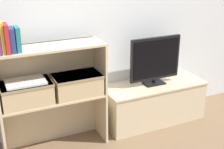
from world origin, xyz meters
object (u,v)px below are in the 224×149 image
book_mustard (2,38)px  tv (155,60)px  storage_basket_left (26,92)px  book_crimson (6,38)px  laptop (25,82)px  tv_stand (153,102)px  book_teal (18,39)px  book_navy (12,40)px  storage_basket_right (77,84)px

book_mustard → tv: bearing=4.2°
tv → storage_basket_left: 1.33m
book_crimson → storage_basket_left: (0.11, 0.04, -0.49)m
book_crimson → laptop: (0.11, 0.04, -0.40)m
tv_stand → book_teal: size_ratio=5.57×
book_mustard → book_navy: size_ratio=1.26×
tv_stand → book_navy: size_ratio=5.65×
tv → book_crimson: (-1.44, -0.11, 0.41)m
tv → book_mustard: bearing=-175.8°
book_teal → storage_basket_left: size_ratio=0.46×
book_navy → book_mustard: bearing=180.0°
tv_stand → tv: (-0.00, -0.00, 0.48)m
book_teal → storage_basket_right: (0.48, 0.04, -0.48)m
storage_basket_left → laptop: bearing=166.0°
book_crimson → laptop: size_ratio=0.70×
tv_stand → book_crimson: size_ratio=4.80×
book_mustard → tv_stand: bearing=4.3°
book_navy → book_teal: size_ratio=0.99×
book_teal → book_crimson: bearing=180.0°
book_mustard → storage_basket_left: (0.14, 0.04, -0.50)m
book_navy → laptop: bearing=26.9°
book_navy → book_teal: (0.04, 0.00, 0.00)m
tv_stand → laptop: (-1.33, -0.07, 0.50)m
book_mustard → book_navy: (0.07, 0.00, -0.03)m
book_crimson → laptop: bearing=18.2°
book_mustard → book_navy: 0.08m
book_navy → storage_basket_left: bearing=26.9°
tv → book_teal: size_ratio=2.87×
book_crimson → book_navy: (0.04, 0.00, -0.02)m
tv_stand → storage_basket_left: storage_basket_left is taller
book_navy → storage_basket_right: size_ratio=0.45×
storage_basket_left → storage_basket_right: (0.45, 0.00, 0.00)m
tv_stand → tv: 0.48m
tv_stand → book_mustard: (-1.47, -0.11, 0.90)m
book_crimson → storage_basket_right: size_ratio=0.53×
book_navy → book_teal: book_teal is taller
book_navy → storage_basket_right: (0.53, 0.04, -0.47)m
storage_basket_left → laptop: (-0.00, 0.00, 0.10)m
book_navy → tv_stand: bearing=4.5°
book_navy → laptop: (0.07, 0.04, -0.38)m
book_mustard → book_crimson: bearing=0.0°
tv → storage_basket_right: 0.88m
book_mustard → storage_basket_left: bearing=14.4°
book_crimson → storage_basket_right: book_crimson is taller
tv → laptop: 1.33m
tv → book_navy: book_navy is taller
book_mustard → laptop: (0.14, 0.04, -0.40)m
book_mustard → storage_basket_left: 0.52m
book_mustard → storage_basket_right: size_ratio=0.57×
tv → laptop: tv is taller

